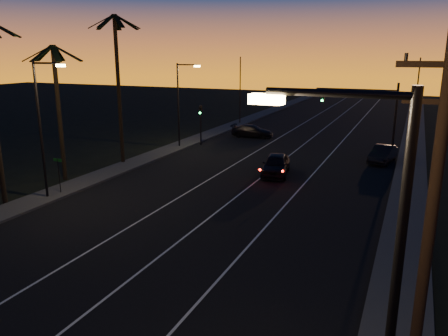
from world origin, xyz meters
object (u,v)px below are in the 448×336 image
at_px(utility_pole, 429,233).
at_px(signal_mast, 368,107).
at_px(lead_car, 276,164).
at_px(right_car, 383,154).
at_px(cross_car, 252,131).

xyz_separation_m(utility_pole, signal_mast, (-4.46, 29.99, -0.53)).
height_order(utility_pole, lead_car, utility_pole).
height_order(lead_car, right_car, lead_car).
relative_size(signal_mast, lead_car, 1.25).
bearing_deg(utility_pole, lead_car, 115.31).
relative_size(utility_pole, cross_car, 2.02).
xyz_separation_m(signal_mast, cross_car, (-13.20, 6.40, -4.07)).
bearing_deg(utility_pole, right_car, 95.42).
xyz_separation_m(utility_pole, lead_car, (-10.33, 21.83, -4.47)).
distance_m(utility_pole, right_car, 30.11).
relative_size(signal_mast, right_car, 1.50).
relative_size(signal_mast, cross_car, 1.44).
distance_m(utility_pole, cross_car, 40.71).
bearing_deg(lead_car, utility_pole, -64.69).
bearing_deg(cross_car, signal_mast, -25.86).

